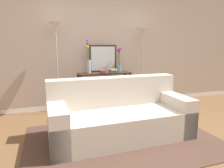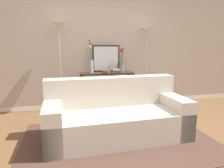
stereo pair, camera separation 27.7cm
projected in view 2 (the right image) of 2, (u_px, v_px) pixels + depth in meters
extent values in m
cube|color=brown|center=(128.00, 147.00, 2.79)|extent=(16.00, 16.00, 0.02)
cube|color=white|center=(100.00, 103.00, 4.80)|extent=(12.00, 0.15, 0.09)
cube|color=#B29E8E|center=(99.00, 40.00, 4.53)|extent=(12.00, 0.14, 2.79)
cube|color=#51382D|center=(119.00, 140.00, 2.97)|extent=(2.74, 1.86, 0.01)
cube|color=beige|center=(117.00, 124.00, 3.03)|extent=(2.08, 0.93, 0.42)
cube|color=beige|center=(112.00, 91.00, 3.25)|extent=(2.07, 0.29, 0.46)
cube|color=beige|center=(53.00, 125.00, 2.78)|extent=(0.25, 0.90, 0.60)
cube|color=beige|center=(172.00, 114.00, 3.24)|extent=(0.25, 0.90, 0.60)
cube|color=#382619|center=(107.00, 73.00, 4.32)|extent=(1.12, 0.34, 0.03)
cube|color=#382619|center=(107.00, 102.00, 4.44)|extent=(1.03, 0.29, 0.01)
cube|color=#382619|center=(83.00, 94.00, 4.13)|extent=(0.05, 0.05, 0.78)
cube|color=#382619|center=(133.00, 92.00, 4.39)|extent=(0.05, 0.05, 0.78)
cube|color=#382619|center=(82.00, 91.00, 4.41)|extent=(0.05, 0.05, 0.78)
cube|color=#382619|center=(128.00, 89.00, 4.66)|extent=(0.05, 0.05, 0.78)
cylinder|color=#B7B2A8|center=(62.00, 111.00, 4.27)|extent=(0.26, 0.26, 0.02)
cylinder|color=#B7B2A8|center=(60.00, 71.00, 4.11)|extent=(0.02, 0.02, 1.69)
cone|color=silver|center=(58.00, 25.00, 3.95)|extent=(0.28, 0.28, 0.10)
cylinder|color=#B7B2A8|center=(144.00, 105.00, 4.71)|extent=(0.26, 0.26, 0.02)
cylinder|color=#B7B2A8|center=(145.00, 70.00, 4.56)|extent=(0.02, 0.02, 1.62)
cone|color=silver|center=(146.00, 31.00, 4.40)|extent=(0.28, 0.28, 0.10)
cube|color=#382619|center=(106.00, 58.00, 4.40)|extent=(0.60, 0.02, 0.58)
cube|color=silver|center=(106.00, 59.00, 4.39)|extent=(0.53, 0.01, 0.51)
cylinder|color=silver|center=(91.00, 66.00, 4.24)|extent=(0.08, 0.08, 0.27)
cylinder|color=#3D7538|center=(91.00, 53.00, 4.20)|extent=(0.03, 0.02, 0.27)
sphere|color=gold|center=(90.00, 47.00, 4.19)|extent=(0.06, 0.06, 0.06)
cylinder|color=#3D7538|center=(91.00, 52.00, 4.20)|extent=(0.03, 0.01, 0.34)
sphere|color=#6031C3|center=(91.00, 44.00, 4.18)|extent=(0.05, 0.05, 0.05)
cylinder|color=#3D7538|center=(91.00, 50.00, 4.18)|extent=(0.02, 0.02, 0.40)
sphere|color=#D91774|center=(90.00, 40.00, 4.15)|extent=(0.04, 0.04, 0.04)
cylinder|color=#6B84AD|center=(122.00, 69.00, 4.41)|extent=(0.11, 0.11, 0.14)
cylinder|color=#3D7538|center=(122.00, 57.00, 4.35)|extent=(0.04, 0.02, 0.35)
sphere|color=#4D16C1|center=(123.00, 49.00, 4.30)|extent=(0.06, 0.06, 0.06)
cylinder|color=#3D7538|center=(122.00, 57.00, 4.35)|extent=(0.03, 0.01, 0.36)
sphere|color=orange|center=(122.00, 49.00, 4.29)|extent=(0.05, 0.05, 0.05)
cylinder|color=#3D7538|center=(122.00, 58.00, 4.35)|extent=(0.02, 0.01, 0.34)
sphere|color=#C02871|center=(122.00, 50.00, 4.30)|extent=(0.07, 0.07, 0.07)
cylinder|color=#3D7538|center=(122.00, 57.00, 4.37)|extent=(0.01, 0.06, 0.36)
sphere|color=#CD2676|center=(123.00, 48.00, 4.34)|extent=(0.06, 0.06, 0.06)
cylinder|color=#3D7538|center=(121.00, 58.00, 4.38)|extent=(0.04, 0.01, 0.32)
sphere|color=#C16E20|center=(121.00, 50.00, 4.37)|extent=(0.07, 0.07, 0.07)
cylinder|color=brown|center=(107.00, 72.00, 4.22)|extent=(0.17, 0.17, 0.05)
torus|color=brown|center=(107.00, 71.00, 4.21)|extent=(0.17, 0.17, 0.01)
cube|color=#1E7075|center=(115.00, 72.00, 4.27)|extent=(0.18, 0.14, 0.03)
cube|color=#BC3328|center=(116.00, 71.00, 4.27)|extent=(0.17, 0.14, 0.02)
cube|color=tan|center=(116.00, 70.00, 4.26)|extent=(0.15, 0.13, 0.02)
cube|color=gold|center=(116.00, 69.00, 4.27)|extent=(0.15, 0.13, 0.01)
cube|color=#6B3360|center=(87.00, 108.00, 4.35)|extent=(0.03, 0.16, 0.10)
cube|color=silver|center=(89.00, 108.00, 4.36)|extent=(0.04, 0.18, 0.10)
cube|color=#1E7075|center=(91.00, 108.00, 4.37)|extent=(0.04, 0.18, 0.11)
cube|color=#B77F33|center=(92.00, 107.00, 4.38)|extent=(0.03, 0.18, 0.12)
cube|color=navy|center=(94.00, 107.00, 4.39)|extent=(0.03, 0.16, 0.12)
cube|color=#236033|center=(96.00, 107.00, 4.40)|extent=(0.05, 0.17, 0.11)
cube|color=#BC3328|center=(98.00, 107.00, 4.41)|extent=(0.04, 0.16, 0.10)
cube|color=maroon|center=(99.00, 107.00, 4.42)|extent=(0.04, 0.14, 0.10)
cube|color=#2D2D33|center=(101.00, 107.00, 4.43)|extent=(0.04, 0.17, 0.10)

